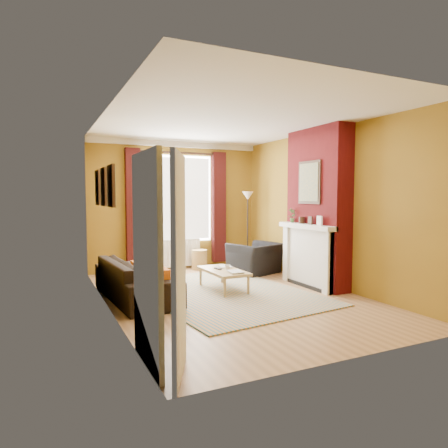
% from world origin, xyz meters
% --- Properties ---
extents(ground, '(5.50, 5.50, 0.00)m').
position_xyz_m(ground, '(0.00, 0.00, 0.00)').
color(ground, olive).
rests_on(ground, ground).
extents(room_walls, '(3.82, 5.54, 2.83)m').
position_xyz_m(room_walls, '(0.64, 0.27, 1.39)').
color(room_walls, olive).
rests_on(room_walls, ground).
extents(striped_rug, '(2.84, 3.67, 0.02)m').
position_xyz_m(striped_rug, '(-0.03, 0.23, 0.01)').
color(striped_rug, teal).
rests_on(striped_rug, ground).
extents(sofa, '(0.98, 2.16, 0.61)m').
position_xyz_m(sofa, '(-1.42, 0.49, 0.31)').
color(sofa, black).
rests_on(sofa, ground).
extents(armchair, '(1.20, 1.12, 0.63)m').
position_xyz_m(armchair, '(1.30, 1.46, 0.32)').
color(armchair, black).
rests_on(armchair, ground).
extents(coffee_table, '(0.56, 1.09, 0.36)m').
position_xyz_m(coffee_table, '(0.05, 0.39, 0.32)').
color(coffee_table, tan).
rests_on(coffee_table, ground).
extents(wicker_stool, '(0.44, 0.44, 0.43)m').
position_xyz_m(wicker_stool, '(0.41, 2.40, 0.21)').
color(wicker_stool, '#A17D45').
rests_on(wicker_stool, ground).
extents(floor_lamp, '(0.27, 0.27, 1.71)m').
position_xyz_m(floor_lamp, '(1.48, 2.16, 1.35)').
color(floor_lamp, black).
rests_on(floor_lamp, ground).
extents(book_a, '(0.24, 0.31, 0.03)m').
position_xyz_m(book_a, '(0.01, 0.08, 0.37)').
color(book_a, '#999999').
rests_on(book_a, coffee_table).
extents(book_b, '(0.25, 0.31, 0.02)m').
position_xyz_m(book_b, '(0.09, 0.62, 0.37)').
color(book_b, '#999999').
rests_on(book_b, coffee_table).
extents(mug, '(0.12, 0.12, 0.08)m').
position_xyz_m(mug, '(0.12, 0.36, 0.40)').
color(mug, '#999999').
rests_on(mug, coffee_table).
extents(tv_remote, '(0.08, 0.18, 0.02)m').
position_xyz_m(tv_remote, '(-0.02, 0.46, 0.37)').
color(tv_remote, '#252528').
rests_on(tv_remote, coffee_table).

